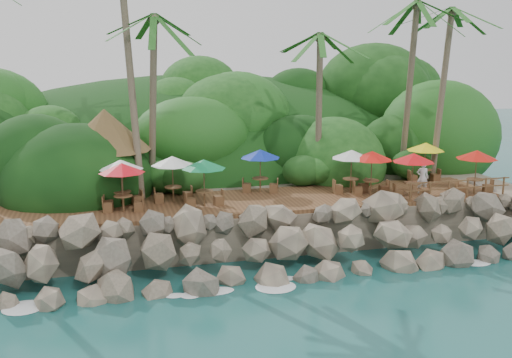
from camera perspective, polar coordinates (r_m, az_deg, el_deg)
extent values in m
plane|color=#19514F|center=(25.15, 3.49, -10.40)|extent=(140.00, 140.00, 0.00)
cube|color=gray|center=(39.70, -3.62, -0.39)|extent=(32.00, 25.20, 2.10)
ellipsoid|color=#143811|center=(47.14, -5.34, 0.28)|extent=(44.80, 28.00, 15.40)
cube|color=brown|center=(29.93, 0.00, -2.25)|extent=(26.00, 5.00, 0.20)
ellipsoid|color=white|center=(24.40, -17.74, -11.64)|extent=(1.20, 0.80, 0.06)
ellipsoid|color=white|center=(24.37, -10.56, -11.28)|extent=(1.20, 0.80, 0.06)
ellipsoid|color=white|center=(24.71, -3.48, -10.75)|extent=(1.20, 0.80, 0.06)
ellipsoid|color=white|center=(25.40, 3.28, -10.09)|extent=(1.20, 0.80, 0.06)
ellipsoid|color=white|center=(26.42, 9.57, -9.35)|extent=(1.20, 0.80, 0.06)
ellipsoid|color=white|center=(27.72, 15.31, -8.58)|extent=(1.20, 0.80, 0.06)
ellipsoid|color=white|center=(29.28, 20.46, -7.81)|extent=(1.20, 0.80, 0.06)
cylinder|color=brown|center=(30.51, -12.28, 9.74)|extent=(0.87, 3.15, 12.18)
cylinder|color=brown|center=(31.29, -10.15, 7.06)|extent=(0.85, 1.37, 9.32)
ellipsoid|color=#23601E|center=(31.24, -10.48, 15.61)|extent=(6.00, 6.00, 2.40)
cylinder|color=brown|center=(33.51, 6.24, 6.77)|extent=(0.61, 0.66, 8.50)
ellipsoid|color=#23601E|center=(33.39, 6.41, 14.04)|extent=(6.00, 6.00, 2.40)
cylinder|color=brown|center=(36.08, 17.88, 7.89)|extent=(1.70, 1.45, 9.99)
ellipsoid|color=#23601E|center=(36.11, 18.42, 15.86)|extent=(6.00, 6.00, 2.40)
cylinder|color=brown|center=(35.80, 14.87, 8.26)|extent=(0.78, 1.82, 10.28)
ellipsoid|color=#23601E|center=(35.86, 15.34, 16.51)|extent=(6.00, 6.00, 2.40)
cylinder|color=brown|center=(30.49, -17.08, -0.02)|extent=(0.16, 0.16, 2.40)
cylinder|color=brown|center=(30.47, -11.82, 0.26)|extent=(0.16, 0.16, 2.40)
cylinder|color=brown|center=(33.23, -16.90, 0.96)|extent=(0.16, 0.16, 2.40)
cylinder|color=brown|center=(33.22, -12.07, 1.22)|extent=(0.16, 0.16, 2.40)
cone|color=brown|center=(31.46, -14.69, 4.74)|extent=(4.77, 4.77, 2.20)
cylinder|color=brown|center=(31.45, 0.42, -0.63)|extent=(0.08, 0.08, 0.77)
cylinder|color=brown|center=(31.37, 0.42, 0.07)|extent=(0.87, 0.87, 0.05)
cylinder|color=brown|center=(31.29, 0.42, 0.73)|extent=(0.05, 0.05, 2.29)
cone|color=#0B249A|center=(31.11, 0.42, 2.51)|extent=(2.19, 2.19, 0.47)
cube|color=brown|center=(31.53, -0.90, -0.87)|extent=(0.55, 0.55, 0.48)
cube|color=brown|center=(31.45, 1.75, -0.91)|extent=(0.55, 0.55, 0.48)
cylinder|color=brown|center=(29.69, -8.17, -1.53)|extent=(0.08, 0.08, 0.77)
cylinder|color=brown|center=(29.60, -8.19, -0.78)|extent=(0.87, 0.87, 0.05)
cylinder|color=brown|center=(29.52, -8.21, -0.09)|extent=(0.05, 0.05, 2.29)
cone|color=silver|center=(29.33, -8.27, 1.80)|extent=(2.19, 2.19, 0.47)
cube|color=brown|center=(29.64, -9.56, -1.89)|extent=(0.45, 0.45, 0.48)
cube|color=brown|center=(29.83, -6.78, -1.71)|extent=(0.45, 0.45, 0.48)
cylinder|color=brown|center=(29.15, -13.05, -1.97)|extent=(0.08, 0.08, 0.77)
cylinder|color=brown|center=(29.06, -13.09, -1.22)|extent=(0.87, 0.87, 0.05)
cylinder|color=brown|center=(28.98, -13.12, -0.52)|extent=(0.05, 0.05, 2.29)
cone|color=white|center=(28.79, -13.22, 1.41)|extent=(2.19, 2.19, 0.47)
cube|color=brown|center=(29.01, -14.42, -2.41)|extent=(0.53, 0.53, 0.48)
cube|color=brown|center=(29.38, -11.67, -2.09)|extent=(0.53, 0.53, 0.48)
cylinder|color=brown|center=(31.52, 11.26, -0.84)|extent=(0.08, 0.08, 0.77)
cylinder|color=brown|center=(31.43, 11.29, -0.14)|extent=(0.87, 0.87, 0.05)
cylinder|color=brown|center=(31.36, 11.32, 0.51)|extent=(0.05, 0.05, 2.29)
cone|color=red|center=(31.18, 11.40, 2.29)|extent=(2.19, 2.19, 0.47)
cube|color=brown|center=(31.32, 9.99, -1.15)|extent=(0.49, 0.49, 0.48)
cube|color=brown|center=(31.79, 12.50, -1.05)|extent=(0.49, 0.49, 0.48)
cylinder|color=brown|center=(31.36, 15.13, -1.10)|extent=(0.08, 0.08, 0.77)
cylinder|color=brown|center=(31.27, 15.17, -0.39)|extent=(0.87, 0.87, 0.05)
cylinder|color=brown|center=(31.20, 15.20, 0.26)|extent=(0.05, 0.05, 2.29)
cone|color=red|center=(31.02, 15.30, 2.05)|extent=(2.19, 2.19, 0.47)
cube|color=brown|center=(31.13, 13.86, -1.40)|extent=(0.50, 0.50, 0.48)
cube|color=brown|center=(31.66, 16.34, -1.32)|extent=(0.50, 0.50, 0.48)
cylinder|color=brown|center=(28.28, -12.95, -2.40)|extent=(0.08, 0.08, 0.77)
cylinder|color=brown|center=(28.19, -12.99, -1.62)|extent=(0.87, 0.87, 0.05)
cylinder|color=brown|center=(28.11, -13.03, -0.90)|extent=(0.05, 0.05, 2.29)
cone|color=red|center=(27.91, -13.12, 1.08)|extent=(2.19, 2.19, 0.47)
cube|color=brown|center=(28.43, -14.40, -2.71)|extent=(0.50, 0.50, 0.48)
cube|color=brown|center=(28.23, -11.47, -2.67)|extent=(0.50, 0.50, 0.48)
cylinder|color=brown|center=(35.29, 16.26, 0.28)|extent=(0.08, 0.08, 0.77)
cylinder|color=brown|center=(35.21, 16.30, 0.91)|extent=(0.87, 0.87, 0.05)
cylinder|color=brown|center=(35.14, 16.34, 1.49)|extent=(0.05, 0.05, 2.29)
cone|color=yellow|center=(34.98, 16.43, 3.09)|extent=(2.19, 2.19, 0.47)
cube|color=brown|center=(34.98, 15.19, 0.00)|extent=(0.46, 0.46, 0.48)
cube|color=brown|center=(35.66, 17.28, 0.10)|extent=(0.46, 0.46, 0.48)
cylinder|color=brown|center=(31.72, 9.32, -0.68)|extent=(0.08, 0.08, 0.77)
cylinder|color=brown|center=(31.64, 9.35, 0.01)|extent=(0.87, 0.87, 0.05)
cylinder|color=brown|center=(31.56, 9.37, 0.66)|extent=(0.05, 0.05, 2.29)
cone|color=silver|center=(31.39, 9.43, 2.43)|extent=(2.19, 2.19, 0.47)
cube|color=brown|center=(31.49, 8.08, -1.01)|extent=(0.45, 0.45, 0.48)
cube|color=brown|center=(32.03, 10.53, -0.87)|extent=(0.45, 0.45, 0.48)
cylinder|color=brown|center=(28.63, -5.12, -1.96)|extent=(0.08, 0.08, 0.77)
cylinder|color=brown|center=(28.53, -5.13, -1.19)|extent=(0.87, 0.87, 0.05)
cylinder|color=brown|center=(28.45, -5.14, -0.48)|extent=(0.05, 0.05, 2.29)
cone|color=#0C743F|center=(28.25, -5.18, 1.48)|extent=(2.19, 2.19, 0.47)
cube|color=brown|center=(28.47, -6.52, -2.37)|extent=(0.49, 0.49, 0.48)
cube|color=brown|center=(28.87, -3.72, -2.12)|extent=(0.49, 0.49, 0.48)
cylinder|color=brown|center=(33.36, 20.76, -0.69)|extent=(0.08, 0.08, 0.77)
cylinder|color=brown|center=(33.28, 20.81, -0.03)|extent=(0.87, 0.87, 0.05)
cylinder|color=brown|center=(33.21, 20.86, 0.59)|extent=(0.05, 0.05, 2.29)
cone|color=#B7140B|center=(33.04, 20.99, 2.27)|extent=(2.19, 2.19, 0.47)
cube|color=brown|center=(33.13, 19.57, -0.95)|extent=(0.53, 0.53, 0.48)
cube|color=brown|center=(33.66, 21.90, -0.93)|extent=(0.53, 0.53, 0.48)
cylinder|color=brown|center=(30.46, 15.02, -1.25)|extent=(0.10, 0.10, 1.00)
cylinder|color=brown|center=(31.01, 16.80, -1.13)|extent=(0.10, 0.10, 1.00)
cylinder|color=brown|center=(31.59, 18.50, -1.00)|extent=(0.10, 0.10, 1.00)
cylinder|color=brown|center=(32.19, 20.15, -0.88)|extent=(0.10, 0.10, 1.00)
cylinder|color=brown|center=(32.82, 21.73, -0.76)|extent=(0.10, 0.10, 1.00)
cylinder|color=brown|center=(33.48, 23.25, -0.65)|extent=(0.10, 0.10, 1.00)
cube|color=brown|center=(31.79, 19.39, -0.15)|extent=(6.10, 0.06, 0.06)
cube|color=brown|center=(31.88, 19.34, -0.85)|extent=(6.10, 0.06, 0.06)
imported|color=silver|center=(32.35, 16.12, 0.14)|extent=(0.73, 0.57, 1.76)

